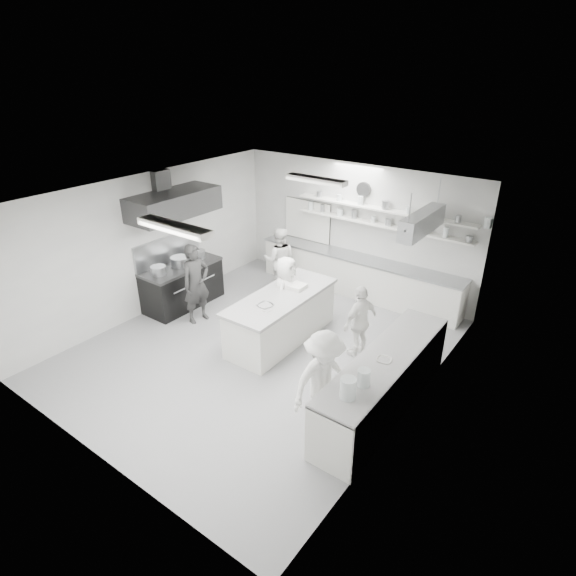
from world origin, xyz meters
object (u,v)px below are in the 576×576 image
Objects in this scene: back_counter at (357,276)px; right_counter at (384,384)px; stove at (183,286)px; prep_island at (281,318)px; cook_back at (279,260)px; cook_stove at (196,284)px.

right_counter reaches higher than back_counter.
prep_island reaches higher than stove.
back_counter is 4.13m from right_counter.
right_counter is (5.25, -0.60, 0.02)m from stove.
cook_back is (-3.95, 2.50, 0.31)m from right_counter.
cook_back is at bearing 147.70° from right_counter.
right_counter is at bearing -55.35° from back_counter.
stove is 1.15× the size of cook_back.
back_counter reaches higher than prep_island.
cook_stove reaches higher than back_counter.
prep_island is at bearing 2.86° from stove.
cook_back reaches higher than right_counter.
stove is 0.96m from cook_stove.
prep_island is 1.45× the size of cook_stove.
right_counter is 2.66m from prep_island.
right_counter is 4.47m from cook_stove.
cook_stove is 2.26m from cook_back.
prep_island is at bearing -94.53° from back_counter.
cook_stove reaches higher than cook_back.
cook_back reaches higher than stove.
cook_stove reaches higher than prep_island.
stove is at bearing 173.48° from right_counter.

